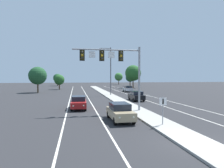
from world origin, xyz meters
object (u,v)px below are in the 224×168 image
object	(u,v)px
street_lamp_median	(110,68)
tree_far_left_a	(59,80)
median_sign_post	(163,107)
car_oncoming_red	(79,102)
car_receding_black	(136,96)
car_receding_silver	(128,89)
overhead_signal_mast	(116,63)
tree_far_right_b	(130,77)
tree_far_left_b	(57,78)
tree_far_right_c	(119,77)
tree_far_right_a	(133,73)
tree_far_left_c	(38,76)
car_oncoming_tan	(120,112)

from	to	relation	value
street_lamp_median	tree_far_left_a	xyz separation A→B (m)	(-12.14, 22.79, -2.78)
median_sign_post	car_oncoming_red	bearing A→B (deg)	122.76
car_receding_black	car_receding_silver	size ratio (longest dim) A/B	1.00
overhead_signal_mast	tree_far_left_a	world-z (taller)	overhead_signal_mast
overhead_signal_mast	tree_far_right_b	xyz separation A→B (m)	(18.94, 63.89, -1.81)
overhead_signal_mast	tree_far_left_a	size ratio (longest dim) A/B	1.65
car_receding_black	tree_far_left_b	size ratio (longest dim) A/B	0.85
street_lamp_median	tree_far_right_b	bearing A→B (deg)	69.46
street_lamp_median	tree_far_right_c	size ratio (longest dim) A/B	1.66
tree_far_left_b	tree_far_left_a	size ratio (longest dim) A/B	1.14
tree_far_right_a	median_sign_post	bearing A→B (deg)	-103.56
car_receding_silver	tree_far_right_a	distance (m)	19.17
car_receding_black	car_receding_silver	world-z (taller)	same
median_sign_post	tree_far_right_c	bearing A→B (deg)	80.27
overhead_signal_mast	median_sign_post	size ratio (longest dim) A/B	3.48
median_sign_post	car_receding_silver	size ratio (longest dim) A/B	0.49
overhead_signal_mast	car_oncoming_red	world-z (taller)	overhead_signal_mast
car_oncoming_red	car_receding_black	size ratio (longest dim) A/B	1.00
street_lamp_median	tree_far_left_b	xyz separation A→B (m)	(-14.93, 49.37, -2.35)
median_sign_post	tree_far_left_b	xyz separation A→B (m)	(-14.63, 76.99, 1.86)
car_oncoming_red	car_receding_black	bearing A→B (deg)	37.20
car_oncoming_red	tree_far_left_c	size ratio (longest dim) A/B	0.70
car_oncoming_red	street_lamp_median	bearing A→B (deg)	68.83
car_oncoming_red	tree_far_left_a	world-z (taller)	tree_far_left_a
car_receding_silver	median_sign_post	bearing A→B (deg)	-100.22
tree_far_left_c	tree_far_right_b	xyz separation A→B (m)	(32.75, 32.67, -0.53)
car_oncoming_red	overhead_signal_mast	bearing A→B (deg)	-35.12
car_oncoming_red	car_receding_silver	size ratio (longest dim) A/B	1.01
tree_far_right_a	tree_far_left_c	bearing A→B (deg)	-151.63
tree_far_left_b	median_sign_post	bearing A→B (deg)	-79.24
car_oncoming_tan	tree_far_left_b	bearing A→B (deg)	98.97
tree_far_right_b	street_lamp_median	bearing A→B (deg)	-110.54
street_lamp_median	car_oncoming_red	bearing A→B (deg)	-111.17
street_lamp_median	tree_far_right_c	distance (m)	62.60
tree_far_left_c	car_oncoming_tan	bearing A→B (deg)	-69.62
tree_far_right_a	tree_far_right_c	size ratio (longest dim) A/B	1.33
tree_far_right_a	car_oncoming_tan	bearing A→B (deg)	-107.24
overhead_signal_mast	car_receding_silver	bearing A→B (deg)	73.07
median_sign_post	tree_far_left_c	bearing A→B (deg)	112.84
median_sign_post	car_receding_black	world-z (taller)	median_sign_post
street_lamp_median	tree_far_left_a	bearing A→B (deg)	118.05
car_oncoming_tan	median_sign_post	bearing A→B (deg)	-42.92
overhead_signal_mast	street_lamp_median	xyz separation A→B (m)	(2.66, 20.44, 0.29)
car_receding_silver	tree_far_left_c	size ratio (longest dim) A/B	0.69
car_receding_silver	tree_far_left_a	world-z (taller)	tree_far_left_a
tree_far_left_b	tree_far_right_b	size ratio (longest dim) A/B	0.93
median_sign_post	street_lamp_median	world-z (taller)	street_lamp_median
tree_far_left_b	tree_far_right_a	size ratio (longest dim) A/B	0.66
car_receding_black	tree_far_right_a	size ratio (longest dim) A/B	0.56
tree_far_left_b	tree_far_left_a	distance (m)	26.73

